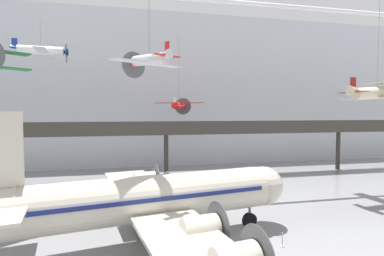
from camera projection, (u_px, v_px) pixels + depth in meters
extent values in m
cube|color=silver|center=(158.00, 90.00, 55.99)|extent=(140.00, 3.00, 28.37)
cube|color=#38332D|center=(167.00, 131.00, 44.71)|extent=(110.00, 3.20, 0.90)
cube|color=#38332D|center=(168.00, 125.00, 43.15)|extent=(110.00, 0.12, 1.10)
cylinder|color=#38332D|center=(166.00, 156.00, 45.85)|extent=(0.70, 0.70, 6.70)
cylinder|color=#38332D|center=(338.00, 150.00, 52.34)|extent=(0.70, 0.70, 6.70)
cylinder|color=beige|center=(147.00, 198.00, 22.33)|extent=(19.70, 6.70, 3.41)
sphere|color=beige|center=(263.00, 185.00, 26.29)|extent=(3.35, 3.35, 3.35)
cube|color=navy|center=(147.00, 194.00, 22.32)|extent=(18.38, 6.53, 0.31)
cube|color=beige|center=(135.00, 184.00, 29.94)|extent=(6.58, 13.00, 0.28)
cube|color=beige|center=(197.00, 253.00, 15.32)|extent=(6.58, 13.00, 0.28)
cylinder|color=beige|center=(155.00, 189.00, 27.93)|extent=(2.50, 2.00, 1.64)
cylinder|color=#4C4C51|center=(168.00, 188.00, 28.40)|extent=(0.59, 3.08, 3.11)
cylinder|color=beige|center=(145.00, 179.00, 31.83)|extent=(2.50, 2.00, 1.64)
cylinder|color=#4C4C51|center=(156.00, 178.00, 32.30)|extent=(0.59, 3.08, 3.11)
cylinder|color=beige|center=(200.00, 229.00, 18.35)|extent=(2.50, 2.00, 1.64)
cylinder|color=#4C4C51|center=(218.00, 226.00, 18.82)|extent=(0.59, 3.08, 3.11)
cylinder|color=#4C4C51|center=(257.00, 256.00, 14.92)|extent=(0.59, 3.08, 3.11)
cube|color=beige|center=(1.00, 150.00, 18.62)|extent=(2.48, 0.62, 4.78)
cube|color=beige|center=(9.00, 203.00, 18.93)|extent=(3.97, 9.17, 0.20)
cylinder|color=#4C4C51|center=(250.00, 213.00, 25.88)|extent=(0.20, 0.20, 1.21)
cylinder|color=black|center=(250.00, 220.00, 25.91)|extent=(1.35, 0.60, 1.30)
cylinder|color=#4C4C51|center=(142.00, 217.00, 25.07)|extent=(0.20, 0.20, 1.21)
cylinder|color=black|center=(142.00, 224.00, 25.10)|extent=(1.35, 0.60, 1.30)
cylinder|color=#4C4C51|center=(160.00, 243.00, 20.02)|extent=(0.20, 0.20, 1.21)
cylinder|color=black|center=(160.00, 252.00, 20.05)|extent=(1.35, 0.60, 1.30)
cylinder|color=red|center=(179.00, 106.00, 48.06)|extent=(3.03, 5.21, 1.09)
cone|color=silver|center=(183.00, 106.00, 50.74)|extent=(1.23, 1.17, 0.97)
cylinder|color=#4C4C51|center=(183.00, 106.00, 50.93)|extent=(2.60, 1.13, 2.80)
cone|color=red|center=(175.00, 106.00, 45.57)|extent=(1.39, 1.64, 0.92)
cube|color=red|center=(179.00, 103.00, 48.35)|extent=(7.74, 4.25, 0.10)
cube|color=silver|center=(175.00, 101.00, 45.22)|extent=(0.30, 0.61, 1.29)
cube|color=silver|center=(175.00, 106.00, 45.26)|extent=(2.83, 1.68, 0.06)
cylinder|color=slate|center=(179.00, 69.00, 47.75)|extent=(0.04, 0.04, 10.72)
cylinder|color=silver|center=(149.00, 60.00, 23.45)|extent=(2.83, 4.02, 1.12)
cone|color=red|center=(135.00, 65.00, 25.04)|extent=(1.01, 0.98, 0.77)
cylinder|color=#4C4C51|center=(134.00, 65.00, 25.15)|extent=(1.94, 1.15, 2.22)
cone|color=silver|center=(165.00, 54.00, 21.96)|extent=(1.20, 1.36, 0.80)
cube|color=silver|center=(148.00, 63.00, 23.64)|extent=(5.88, 3.99, 0.10)
cube|color=red|center=(167.00, 48.00, 21.76)|extent=(0.30, 0.46, 1.02)
cube|color=red|center=(167.00, 56.00, 21.79)|extent=(2.17, 1.55, 0.06)
cylinder|color=slate|center=(149.00, 3.00, 23.22)|extent=(0.04, 0.04, 7.86)
cylinder|color=beige|center=(377.00, 93.00, 33.58)|extent=(6.64, 2.14, 1.75)
cone|color=beige|center=(356.00, 90.00, 32.51)|extent=(1.93, 1.35, 1.25)
cube|color=beige|center=(380.00, 83.00, 33.65)|extent=(2.77, 9.88, 0.10)
cube|color=beige|center=(379.00, 98.00, 33.74)|extent=(2.77, 9.88, 0.10)
cube|color=maroon|center=(353.00, 85.00, 32.35)|extent=(0.79, 0.16, 1.61)
cube|color=maroon|center=(353.00, 92.00, 32.39)|extent=(1.21, 3.55, 0.06)
cylinder|color=slate|center=(378.00, 44.00, 33.29)|extent=(0.04, 0.04, 9.48)
cylinder|color=silver|center=(41.00, 50.00, 40.38)|extent=(5.77, 1.76, 1.21)
cone|color=navy|center=(65.00, 52.00, 41.32)|extent=(1.05, 1.15, 1.06)
cylinder|color=#4C4C51|center=(66.00, 52.00, 41.39)|extent=(0.36, 3.04, 3.06)
cone|color=silver|center=(18.00, 49.00, 39.51)|extent=(1.62, 1.15, 1.01)
cube|color=silver|center=(44.00, 53.00, 40.51)|extent=(2.27, 8.67, 0.10)
cube|color=navy|center=(15.00, 43.00, 39.36)|extent=(0.69, 0.13, 1.41)
cube|color=navy|center=(15.00, 49.00, 39.40)|extent=(1.01, 3.11, 0.06)
cylinder|color=slate|center=(40.00, 32.00, 40.25)|extent=(0.04, 0.04, 3.62)
cylinder|color=#B2B5BA|center=(282.00, 246.00, 22.34)|extent=(0.36, 0.36, 0.04)
cylinder|color=#B2B5BA|center=(282.00, 240.00, 22.31)|extent=(0.07, 0.07, 0.95)
sphere|color=#B2B5BA|center=(282.00, 233.00, 22.29)|extent=(0.10, 0.10, 0.10)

